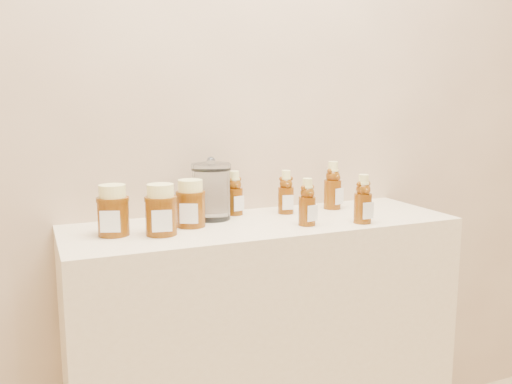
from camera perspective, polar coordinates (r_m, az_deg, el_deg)
name	(u,v)px	position (r m, az deg, el deg)	size (l,w,h in m)	color
wall_back	(239,75)	(1.81, -1.76, 12.21)	(3.50, 0.02, 2.70)	tan
display_table	(263,358)	(1.82, 0.77, -17.11)	(1.20, 0.40, 0.90)	beige
bear_bottle_back_left	(235,190)	(1.75, -2.25, 0.20)	(0.06, 0.06, 0.16)	#572906
bear_bottle_back_mid	(286,189)	(1.78, 3.17, 0.31)	(0.06, 0.06, 0.16)	#572906
bear_bottle_back_right	(333,182)	(1.87, 8.08, 1.03)	(0.06, 0.06, 0.18)	#572906
bear_bottle_front_left	(307,199)	(1.61, 5.42, -0.72)	(0.05, 0.05, 0.16)	#572906
bear_bottle_front_right	(363,196)	(1.67, 11.20, -0.39)	(0.06, 0.06, 0.17)	#572906
honey_jar_left	(113,210)	(1.54, -14.81, -1.86)	(0.09, 0.09, 0.14)	#572906
honey_jar_back	(191,203)	(1.60, -6.90, -1.18)	(0.09, 0.09, 0.14)	#572906
honey_jar_front	(161,210)	(1.52, -9.98, -1.83)	(0.09, 0.09, 0.14)	#572906
glass_canister	(211,189)	(1.69, -4.72, 0.30)	(0.12, 0.12, 0.19)	white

